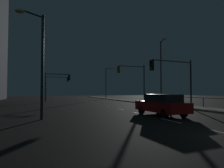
% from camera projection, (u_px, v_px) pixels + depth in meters
% --- Properties ---
extents(ground_plane, '(112.00, 112.00, 0.00)m').
position_uv_depth(ground_plane, '(106.00, 106.00, 23.44)').
color(ground_plane, black).
rests_on(ground_plane, ground).
extents(sidewalk_right, '(2.57, 77.00, 0.14)m').
position_uv_depth(sidewalk_right, '(159.00, 104.00, 25.99)').
color(sidewalk_right, '#9E937F').
rests_on(sidewalk_right, ground).
extents(lane_markings_center, '(0.14, 50.00, 0.01)m').
position_uv_depth(lane_markings_center, '(98.00, 104.00, 26.73)').
color(lane_markings_center, silver).
rests_on(lane_markings_center, ground).
extents(lane_edge_line, '(0.14, 53.00, 0.01)m').
position_uv_depth(lane_edge_line, '(133.00, 103.00, 30.17)').
color(lane_edge_line, gold).
rests_on(lane_edge_line, ground).
extents(car, '(2.08, 4.50, 1.57)m').
position_uv_depth(car, '(162.00, 104.00, 14.09)').
color(car, '#B71414').
rests_on(car, ground).
extents(traffic_light_far_right, '(4.32, 0.34, 5.42)m').
position_uv_depth(traffic_light_far_right, '(133.00, 76.00, 27.23)').
color(traffic_light_far_right, '#38383D').
rests_on(traffic_light_far_right, sidewalk_right).
extents(traffic_light_overhead_east, '(4.97, 0.41, 5.23)m').
position_uv_depth(traffic_light_overhead_east, '(56.00, 83.00, 43.09)').
color(traffic_light_overhead_east, '#4C4C51').
rests_on(traffic_light_overhead_east, ground).
extents(traffic_light_mid_right, '(5.04, 0.54, 4.80)m').
position_uv_depth(traffic_light_mid_right, '(173.00, 73.00, 18.60)').
color(traffic_light_mid_right, '#2D3033').
rests_on(traffic_light_mid_right, sidewalk_right).
extents(traffic_light_mid_left, '(4.07, 0.40, 4.88)m').
position_uv_depth(traffic_light_mid_left, '(57.00, 81.00, 31.80)').
color(traffic_light_mid_left, '#4C4C51').
rests_on(traffic_light_mid_left, ground).
extents(street_lamp_far_end, '(1.09, 2.22, 8.41)m').
position_uv_depth(street_lamp_far_end, '(162.00, 66.00, 25.50)').
color(street_lamp_far_end, '#4C4C51').
rests_on(street_lamp_far_end, sidewalk_right).
extents(street_lamp_corner, '(1.63, 1.13, 6.69)m').
position_uv_depth(street_lamp_corner, '(38.00, 55.00, 12.05)').
color(street_lamp_corner, '#2D3033').
rests_on(street_lamp_corner, ground).
extents(street_lamp_across_street, '(1.73, 2.00, 7.36)m').
position_uv_depth(street_lamp_across_street, '(107.00, 80.00, 46.99)').
color(street_lamp_across_street, '#4C4C51').
rests_on(street_lamp_across_street, sidewalk_right).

